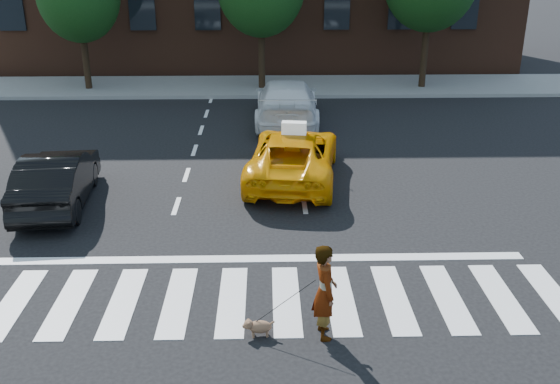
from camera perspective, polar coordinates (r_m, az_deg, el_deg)
name	(u,v)px	position (r m, az deg, el deg)	size (l,w,h in m)	color
ground	(232,301)	(11.70, -4.39, -9.87)	(120.00, 120.00, 0.00)	black
crosswalk	(232,300)	(11.70, -4.39, -9.85)	(13.00, 2.40, 0.01)	silver
stop_line	(236,259)	(13.08, -4.06, -6.12)	(12.00, 0.30, 0.01)	silver
sidewalk_far	(251,86)	(28.08, -2.69, 9.62)	(30.00, 4.00, 0.15)	slate
taxi	(293,155)	(17.07, 1.24, 3.36)	(2.26, 4.91, 1.36)	orange
black_sedan	(57,179)	(16.35, -19.73, 1.14)	(1.44, 4.14, 1.36)	black
white_suv	(287,102)	(22.45, 0.61, 8.26)	(2.18, 5.37, 1.56)	silver
woman	(325,292)	(10.35, 4.12, -9.06)	(0.61, 0.40, 1.68)	#999999
dog	(258,326)	(10.66, -2.07, -12.19)	(0.55, 0.24, 0.31)	brown
taxi_sign	(294,128)	(16.63, 1.30, 5.89)	(0.65, 0.28, 0.32)	white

